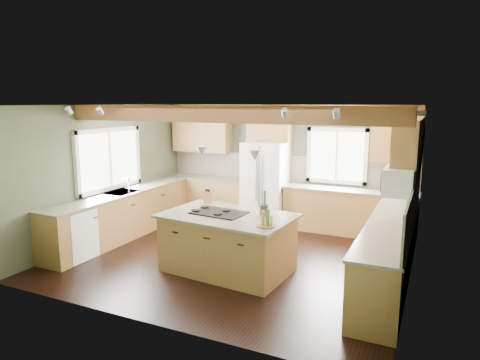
% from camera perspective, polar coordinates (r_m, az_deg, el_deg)
% --- Properties ---
extents(floor, '(5.60, 5.60, 0.00)m').
position_cam_1_polar(floor, '(7.55, -0.53, -10.18)').
color(floor, black).
rests_on(floor, ground).
extents(ceiling, '(5.60, 5.60, 0.00)m').
position_cam_1_polar(ceiling, '(7.07, -0.57, 9.96)').
color(ceiling, silver).
rests_on(ceiling, wall_back).
extents(wall_back, '(5.60, 0.00, 5.60)m').
position_cam_1_polar(wall_back, '(9.48, 5.97, 2.13)').
color(wall_back, '#414934').
rests_on(wall_back, ground).
extents(wall_left, '(0.00, 5.00, 5.00)m').
position_cam_1_polar(wall_left, '(8.76, -17.33, 1.03)').
color(wall_left, '#414934').
rests_on(wall_left, ground).
extents(wall_right, '(0.00, 5.00, 5.00)m').
position_cam_1_polar(wall_right, '(6.52, 22.26, -2.35)').
color(wall_right, '#414934').
rests_on(wall_right, ground).
extents(ceiling_beam, '(5.55, 0.26, 0.26)m').
position_cam_1_polar(ceiling_beam, '(6.53, -2.89, 8.78)').
color(ceiling_beam, brown).
rests_on(ceiling_beam, ceiling).
extents(soffit_trim, '(5.55, 0.20, 0.10)m').
position_cam_1_polar(soffit_trim, '(9.29, 5.91, 9.63)').
color(soffit_trim, brown).
rests_on(soffit_trim, ceiling).
extents(backsplash_back, '(5.58, 0.03, 0.58)m').
position_cam_1_polar(backsplash_back, '(9.48, 5.93, 1.58)').
color(backsplash_back, brown).
rests_on(backsplash_back, wall_back).
extents(backsplash_right, '(0.03, 3.70, 0.58)m').
position_cam_1_polar(backsplash_right, '(6.59, 22.10, -3.02)').
color(backsplash_right, brown).
rests_on(backsplash_right, wall_right).
extents(base_cab_back_left, '(2.02, 0.60, 0.88)m').
position_cam_1_polar(base_cab_back_left, '(10.09, -4.34, -2.31)').
color(base_cab_back_left, brown).
rests_on(base_cab_back_left, floor).
extents(counter_back_left, '(2.06, 0.64, 0.04)m').
position_cam_1_polar(counter_back_left, '(10.00, -4.38, 0.26)').
color(counter_back_left, '#463E33').
rests_on(counter_back_left, base_cab_back_left).
extents(base_cab_back_right, '(2.62, 0.60, 0.88)m').
position_cam_1_polar(base_cab_back_right, '(8.99, 14.26, -4.18)').
color(base_cab_back_right, brown).
rests_on(base_cab_back_right, floor).
extents(counter_back_right, '(2.66, 0.64, 0.04)m').
position_cam_1_polar(counter_back_right, '(8.89, 14.39, -1.31)').
color(counter_back_right, '#463E33').
rests_on(counter_back_right, base_cab_back_right).
extents(base_cab_left, '(0.60, 3.70, 0.88)m').
position_cam_1_polar(base_cab_left, '(8.77, -15.35, -4.60)').
color(base_cab_left, brown).
rests_on(base_cab_left, floor).
extents(counter_left, '(0.64, 3.74, 0.04)m').
position_cam_1_polar(counter_left, '(8.67, -15.49, -1.66)').
color(counter_left, '#463E33').
rests_on(counter_left, base_cab_left).
extents(base_cab_right, '(0.60, 3.70, 0.88)m').
position_cam_1_polar(base_cab_right, '(6.82, 19.24, -9.14)').
color(base_cab_right, brown).
rests_on(base_cab_right, floor).
extents(counter_right, '(0.64, 3.74, 0.04)m').
position_cam_1_polar(counter_right, '(6.69, 19.47, -5.41)').
color(counter_right, '#463E33').
rests_on(counter_right, base_cab_right).
extents(upper_cab_back_left, '(1.40, 0.35, 0.90)m').
position_cam_1_polar(upper_cab_back_left, '(10.08, -5.11, 6.34)').
color(upper_cab_back_left, brown).
rests_on(upper_cab_back_left, wall_back).
extents(upper_cab_over_fridge, '(0.96, 0.35, 0.70)m').
position_cam_1_polar(upper_cab_over_fridge, '(9.34, 3.96, 7.27)').
color(upper_cab_over_fridge, brown).
rests_on(upper_cab_over_fridge, wall_back).
extents(upper_cab_right, '(0.35, 2.20, 0.90)m').
position_cam_1_polar(upper_cab_right, '(7.32, 21.61, 4.16)').
color(upper_cab_right, brown).
rests_on(upper_cab_right, wall_right).
extents(upper_cab_back_corner, '(0.90, 0.35, 0.90)m').
position_cam_1_polar(upper_cab_back_corner, '(8.76, 20.08, 5.16)').
color(upper_cab_back_corner, brown).
rests_on(upper_cab_back_corner, wall_back).
extents(window_left, '(0.04, 1.60, 1.05)m').
position_cam_1_polar(window_left, '(8.75, -17.10, 2.68)').
color(window_left, white).
rests_on(window_left, wall_left).
extents(window_back, '(1.10, 0.04, 1.00)m').
position_cam_1_polar(window_back, '(9.13, 12.81, 3.19)').
color(window_back, white).
rests_on(window_back, wall_back).
extents(sink, '(0.50, 0.65, 0.03)m').
position_cam_1_polar(sink, '(8.67, -15.49, -1.63)').
color(sink, '#262628').
rests_on(sink, counter_left).
extents(faucet, '(0.02, 0.02, 0.28)m').
position_cam_1_polar(faucet, '(8.53, -14.62, -0.79)').
color(faucet, '#B2B2B7').
rests_on(faucet, sink).
extents(dishwasher, '(0.60, 0.60, 0.84)m').
position_cam_1_polar(dishwasher, '(7.87, -21.43, -6.76)').
color(dishwasher, white).
rests_on(dishwasher, floor).
extents(oven, '(0.60, 0.72, 0.84)m').
position_cam_1_polar(oven, '(5.62, 17.70, -13.43)').
color(oven, white).
rests_on(oven, floor).
extents(microwave, '(0.40, 0.70, 0.38)m').
position_cam_1_polar(microwave, '(6.44, 20.44, -0.12)').
color(microwave, white).
rests_on(microwave, wall_right).
extents(pendant_left, '(0.18, 0.18, 0.16)m').
position_cam_1_polar(pendant_left, '(6.77, -5.11, 3.79)').
color(pendant_left, '#B2B2B7').
rests_on(pendant_left, ceiling).
extents(pendant_right, '(0.18, 0.18, 0.16)m').
position_cam_1_polar(pendant_right, '(6.27, 1.97, 3.31)').
color(pendant_right, '#B2B2B7').
rests_on(pendant_right, ceiling).
extents(refrigerator, '(0.90, 0.74, 1.80)m').
position_cam_1_polar(refrigerator, '(9.30, 3.41, -0.50)').
color(refrigerator, silver).
rests_on(refrigerator, floor).
extents(island, '(1.99, 1.33, 0.88)m').
position_cam_1_polar(island, '(6.83, -1.64, -8.52)').
color(island, brown).
rests_on(island, floor).
extents(island_top, '(2.13, 1.46, 0.04)m').
position_cam_1_polar(island_top, '(6.69, -1.66, -4.79)').
color(island_top, '#463E33').
rests_on(island_top, island).
extents(cooktop, '(0.87, 0.62, 0.02)m').
position_cam_1_polar(cooktop, '(6.77, -2.80, -4.37)').
color(cooktop, black).
rests_on(cooktop, island_top).
extents(knife_block, '(0.14, 0.12, 0.20)m').
position_cam_1_polar(knife_block, '(7.43, -4.32, -2.33)').
color(knife_block, brown).
rests_on(knife_block, island_top).
extents(utensil_crock, '(0.16, 0.16, 0.18)m').
position_cam_1_polar(utensil_crock, '(6.61, 3.20, -4.02)').
color(utensil_crock, '#38322C').
rests_on(utensil_crock, island_top).
extents(bottle_tray, '(0.28, 0.28, 0.24)m').
position_cam_1_polar(bottle_tray, '(6.04, 3.46, -5.10)').
color(bottle_tray, '#592F1A').
rests_on(bottle_tray, island_top).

